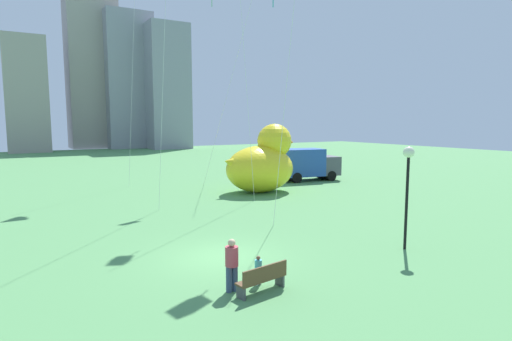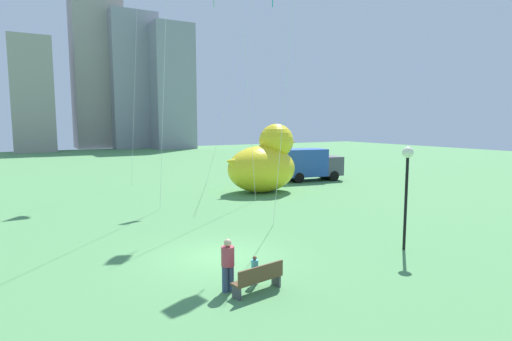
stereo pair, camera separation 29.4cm
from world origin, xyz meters
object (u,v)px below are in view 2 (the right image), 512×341
Objects in this scene: park_bench at (259,278)px; lamppost at (407,172)px; person_child at (255,269)px; giant_inflatable_duck at (264,163)px; box_truck at (309,165)px; person_adult at (228,263)px.

park_bench is 7.94m from lamppost.
giant_inflatable_duck is at bearing 57.99° from person_child.
lamppost is 20.32m from box_truck.
person_adult is at bearing -124.53° from giant_inflatable_duck.
box_truck reaches higher than person_child.
person_adult is at bearing 142.46° from park_bench.
person_child is 0.16× the size of box_truck.
park_bench is 0.30× the size of box_truck.
giant_inflatable_duck is (9.48, 15.17, 1.64)m from person_child.
person_adult reaches higher than person_child.
box_truck is (16.03, 18.34, 0.91)m from person_child.
lamppost is at bearing 5.91° from park_bench.
giant_inflatable_duck is at bearing 58.46° from park_bench.
person_child is at bearing 2.44° from person_adult.
giant_inflatable_duck is 1.04× the size of box_truck.
person_child is (0.22, 0.63, 0.05)m from park_bench.
giant_inflatable_duck is (9.70, 15.80, 1.69)m from park_bench.
person_adult is at bearing -132.79° from box_truck.
giant_inflatable_duck is 7.31m from box_truck.
person_adult is 25.05m from box_truck.
giant_inflatable_duck reaches higher than person_child.
person_child is 24.37m from box_truck.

